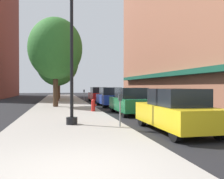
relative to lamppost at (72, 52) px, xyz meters
The scene contains 14 objects.
ground_plane 13.04m from the lamppost, 72.38° to the left, with size 90.00×90.00×0.00m, color black.
sidewalk_slab 13.42m from the lamppost, 90.76° to the left, with size 4.80×50.00×0.12m, color gray.
building_right_brick 23.49m from the lamppost, 47.29° to the left, with size 6.80×40.00×23.73m.
lamppost is the anchor object (origin of this frame).
fire_hydrant 6.19m from the lamppost, 72.78° to the left, with size 0.33×0.26×0.79m.
parking_meter_near 14.07m from the lamppost, 82.24° to the left, with size 0.14×0.09×1.31m.
parking_meter_far 3.11m from the lamppost, 28.60° to the right, with size 0.14×0.09×1.31m.
tree_near 22.97m from the lamppost, 91.53° to the left, with size 3.79×3.79×6.47m.
tree_mid 9.79m from the lamppost, 94.86° to the left, with size 4.31×4.31×7.15m.
tree_far 17.98m from the lamppost, 92.37° to the left, with size 4.78×4.78×7.20m.
car_yellow 4.93m from the lamppost, 27.46° to the right, with size 1.80×4.30×1.66m.
car_green 6.15m from the lamppost, 47.51° to the left, with size 1.80×4.30×1.66m.
car_blue 11.47m from the lamppost, 70.06° to the left, with size 1.80×4.30×1.66m.
car_red 17.78m from the lamppost, 77.45° to the left, with size 1.80×4.30×1.66m.
Camera 1 is at (-0.35, -4.69, 1.75)m, focal length 39.45 mm.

